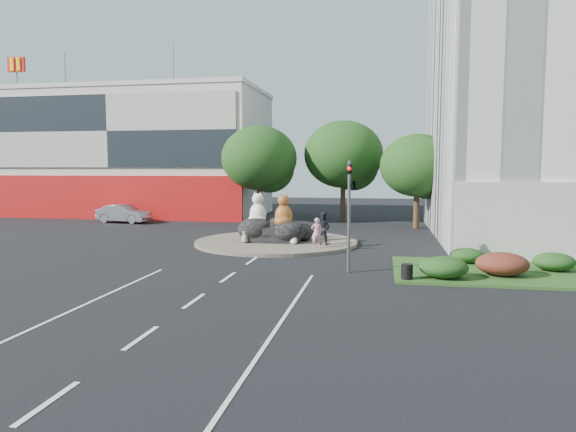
# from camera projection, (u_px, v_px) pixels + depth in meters

# --- Properties ---
(ground) EXTENTS (120.00, 120.00, 0.00)m
(ground) POSITION_uv_depth(u_px,v_px,m) (228.00, 277.00, 21.96)
(ground) COLOR black
(ground) RESTS_ON ground
(roundabout_island) EXTENTS (10.00, 10.00, 0.20)m
(roundabout_island) POSITION_uv_depth(u_px,v_px,m) (276.00, 242.00, 31.74)
(roundabout_island) COLOR brown
(roundabout_island) RESTS_ON ground
(rock_plinth) EXTENTS (3.20, 2.60, 0.90)m
(rock_plinth) POSITION_uv_depth(u_px,v_px,m) (276.00, 233.00, 31.68)
(rock_plinth) COLOR black
(rock_plinth) RESTS_ON roundabout_island
(shophouse_block) EXTENTS (25.20, 12.30, 17.40)m
(shophouse_block) POSITION_uv_depth(u_px,v_px,m) (139.00, 153.00, 52.00)
(shophouse_block) COLOR beige
(shophouse_block) RESTS_ON ground
(grass_verge) EXTENTS (10.00, 6.00, 0.12)m
(grass_verge) POSITION_uv_depth(u_px,v_px,m) (509.00, 273.00, 22.69)
(grass_verge) COLOR #204717
(grass_verge) RESTS_ON ground
(tree_left) EXTENTS (6.46, 6.46, 8.27)m
(tree_left) POSITION_uv_depth(u_px,v_px,m) (260.00, 161.00, 43.78)
(tree_left) COLOR #382314
(tree_left) RESTS_ON ground
(tree_mid) EXTENTS (6.84, 6.84, 8.76)m
(tree_mid) POSITION_uv_depth(u_px,v_px,m) (344.00, 158.00, 44.43)
(tree_mid) COLOR #382314
(tree_mid) RESTS_ON ground
(tree_right) EXTENTS (5.70, 5.70, 7.30)m
(tree_right) POSITION_uv_depth(u_px,v_px,m) (418.00, 169.00, 39.50)
(tree_right) COLOR #382314
(tree_right) RESTS_ON ground
(hedge_near_green) EXTENTS (2.00, 1.60, 0.90)m
(hedge_near_green) POSITION_uv_depth(u_px,v_px,m) (444.00, 267.00, 21.23)
(hedge_near_green) COLOR #173210
(hedge_near_green) RESTS_ON grass_verge
(hedge_red) EXTENTS (2.20, 1.76, 0.99)m
(hedge_red) POSITION_uv_depth(u_px,v_px,m) (502.00, 264.00, 21.75)
(hedge_red) COLOR #441212
(hedge_red) RESTS_ON grass_verge
(hedge_mid_green) EXTENTS (1.80, 1.44, 0.81)m
(hedge_mid_green) POSITION_uv_depth(u_px,v_px,m) (554.00, 262.00, 22.77)
(hedge_mid_green) COLOR #173210
(hedge_mid_green) RESTS_ON grass_verge
(hedge_back_green) EXTENTS (1.60, 1.28, 0.72)m
(hedge_back_green) POSITION_uv_depth(u_px,v_px,m) (467.00, 255.00, 24.69)
(hedge_back_green) COLOR #173210
(hedge_back_green) RESTS_ON grass_verge
(traffic_light) EXTENTS (0.44, 1.24, 5.00)m
(traffic_light) POSITION_uv_depth(u_px,v_px,m) (351.00, 192.00, 22.64)
(traffic_light) COLOR #595B60
(traffic_light) RESTS_ON ground
(street_lamp) EXTENTS (2.34, 0.22, 8.06)m
(street_lamp) POSITION_uv_depth(u_px,v_px,m) (506.00, 170.00, 27.01)
(street_lamp) COLOR #595B60
(street_lamp) RESTS_ON ground
(cat_white) EXTENTS (1.61, 1.52, 2.12)m
(cat_white) POSITION_uv_depth(u_px,v_px,m) (258.00, 209.00, 31.88)
(cat_white) COLOR silver
(cat_white) RESTS_ON rock_plinth
(cat_tabby) EXTENTS (1.27, 1.11, 2.07)m
(cat_tabby) POSITION_uv_depth(u_px,v_px,m) (284.00, 210.00, 31.07)
(cat_tabby) COLOR #A95723
(cat_tabby) RESTS_ON rock_plinth
(kitten_calico) EXTENTS (0.63, 0.61, 0.80)m
(kitten_calico) POSITION_uv_depth(u_px,v_px,m) (245.00, 236.00, 30.74)
(kitten_calico) COLOR beige
(kitten_calico) RESTS_ON roundabout_island
(kitten_white) EXTENTS (0.49, 0.44, 0.76)m
(kitten_white) POSITION_uv_depth(u_px,v_px,m) (294.00, 238.00, 30.21)
(kitten_white) COLOR white
(kitten_white) RESTS_ON roundabout_island
(pedestrian_pink) EXTENTS (0.71, 0.56, 1.69)m
(pedestrian_pink) POSITION_uv_depth(u_px,v_px,m) (317.00, 233.00, 28.87)
(pedestrian_pink) COLOR #D0869B
(pedestrian_pink) RESTS_ON roundabout_island
(pedestrian_dark) EXTENTS (1.14, 1.02, 1.93)m
(pedestrian_dark) POSITION_uv_depth(u_px,v_px,m) (323.00, 228.00, 30.06)
(pedestrian_dark) COLOR black
(pedestrian_dark) RESTS_ON roundabout_island
(parked_car) EXTENTS (4.95, 2.34, 1.57)m
(parked_car) POSITION_uv_depth(u_px,v_px,m) (124.00, 214.00, 43.87)
(parked_car) COLOR #9A9BA1
(parked_car) RESTS_ON ground
(litter_bin) EXTENTS (0.63, 0.63, 0.62)m
(litter_bin) POSITION_uv_depth(u_px,v_px,m) (407.00, 272.00, 21.06)
(litter_bin) COLOR black
(litter_bin) RESTS_ON grass_verge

